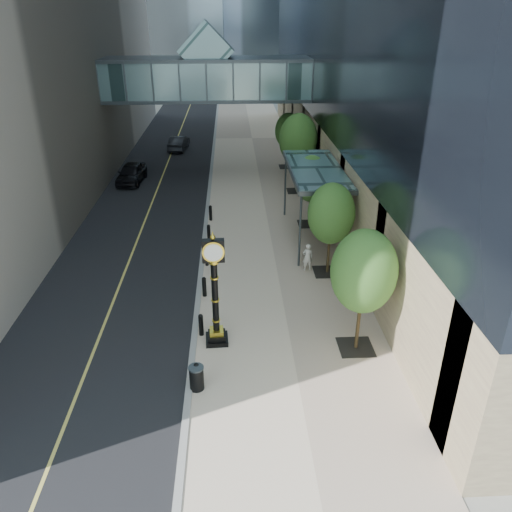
{
  "coord_description": "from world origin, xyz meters",
  "views": [
    {
      "loc": [
        -1.29,
        -13.28,
        12.38
      ],
      "look_at": [
        -0.32,
        5.63,
        3.0
      ],
      "focal_mm": 35.0,
      "sensor_mm": 36.0,
      "label": 1
    }
  ],
  "objects_px": {
    "street_clock": "(215,298)",
    "car_far": "(179,143)",
    "car_near": "(131,173)",
    "pedestrian": "(308,257)",
    "trash_bin": "(197,378)"
  },
  "relations": [
    {
      "from": "street_clock",
      "to": "car_far",
      "type": "height_order",
      "value": "street_clock"
    },
    {
      "from": "street_clock",
      "to": "car_near",
      "type": "bearing_deg",
      "value": 105.5
    },
    {
      "from": "pedestrian",
      "to": "car_far",
      "type": "distance_m",
      "value": 27.37
    },
    {
      "from": "trash_bin",
      "to": "car_near",
      "type": "distance_m",
      "value": 25.42
    },
    {
      "from": "trash_bin",
      "to": "pedestrian",
      "type": "bearing_deg",
      "value": 59.36
    },
    {
      "from": "trash_bin",
      "to": "pedestrian",
      "type": "xyz_separation_m",
      "value": [
        5.28,
        8.91,
        0.31
      ]
    },
    {
      "from": "trash_bin",
      "to": "street_clock",
      "type": "bearing_deg",
      "value": 76.82
    },
    {
      "from": "trash_bin",
      "to": "car_far",
      "type": "relative_size",
      "value": 0.22
    },
    {
      "from": "trash_bin",
      "to": "car_far",
      "type": "xyz_separation_m",
      "value": [
        -3.66,
        34.78,
        0.19
      ]
    },
    {
      "from": "pedestrian",
      "to": "car_near",
      "type": "bearing_deg",
      "value": -61.43
    },
    {
      "from": "trash_bin",
      "to": "car_near",
      "type": "relative_size",
      "value": 0.2
    },
    {
      "from": "car_near",
      "to": "car_far",
      "type": "height_order",
      "value": "car_near"
    },
    {
      "from": "street_clock",
      "to": "trash_bin",
      "type": "height_order",
      "value": "street_clock"
    },
    {
      "from": "street_clock",
      "to": "pedestrian",
      "type": "height_order",
      "value": "street_clock"
    },
    {
      "from": "street_clock",
      "to": "trash_bin",
      "type": "relative_size",
      "value": 5.36
    }
  ]
}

